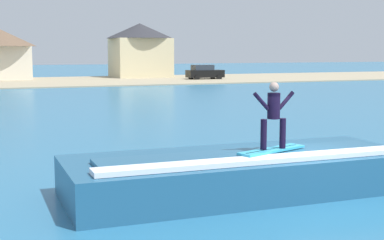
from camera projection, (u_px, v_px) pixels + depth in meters
The scene contains 8 objects.
ground_plane at pixel (304, 194), 14.13m from camera, with size 260.00×260.00×0.00m, color teal.
wave_crest at pixel (241, 173), 14.22m from camera, with size 8.94×3.29×1.11m.
surfboard at pixel (272, 150), 14.01m from camera, with size 2.13×1.16×0.06m.
surfer at pixel (274, 112), 13.87m from camera, with size 1.16×0.32×1.69m.
shoreline_bank at pixel (51, 82), 63.13m from camera, with size 120.00×19.95×0.13m.
car_far_shore at pixel (204, 72), 67.73m from camera, with size 4.45×2.24×1.86m.
house_gabled_white at pixel (140, 48), 72.87m from camera, with size 8.76×8.76×7.12m.
house_small_cottage at pixel (1, 51), 66.42m from camera, with size 8.47×8.47×6.13m.
Camera 1 is at (-7.60, -11.85, 3.65)m, focal length 51.91 mm.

